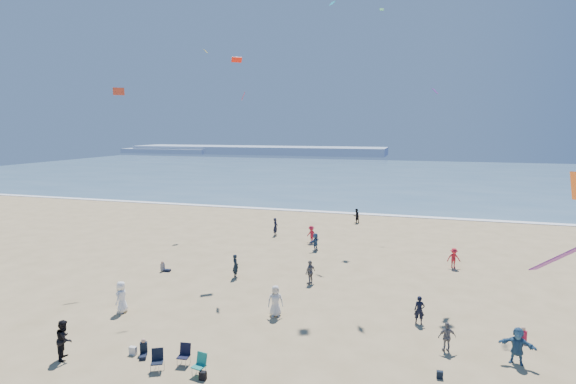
% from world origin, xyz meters
% --- Properties ---
extents(ocean, '(220.00, 100.00, 0.06)m').
position_xyz_m(ocean, '(0.00, 95.00, 0.03)').
color(ocean, '#476B84').
rests_on(ocean, ground).
extents(surf_line, '(220.00, 1.20, 0.08)m').
position_xyz_m(surf_line, '(0.00, 45.00, 0.04)').
color(surf_line, white).
rests_on(surf_line, ground).
extents(headland_far, '(110.00, 20.00, 3.20)m').
position_xyz_m(headland_far, '(-60.00, 170.00, 1.60)').
color(headland_far, '#7A8EA8').
rests_on(headland_far, ground).
extents(headland_near, '(40.00, 14.00, 2.00)m').
position_xyz_m(headland_near, '(-100.00, 165.00, 1.00)').
color(headland_near, '#7A8EA8').
rests_on(headland_near, ground).
extents(standing_flyers, '(31.24, 39.89, 1.93)m').
position_xyz_m(standing_flyers, '(2.04, 17.51, 0.87)').
color(standing_flyers, '#2D4E7C').
rests_on(standing_flyers, ground).
extents(seated_group, '(25.36, 20.15, 0.84)m').
position_xyz_m(seated_group, '(2.76, 6.77, 0.42)').
color(seated_group, silver).
rests_on(seated_group, ground).
extents(chair_cluster, '(2.75, 1.53, 1.00)m').
position_xyz_m(chair_cluster, '(-2.18, 4.59, 0.50)').
color(chair_cluster, black).
rests_on(chair_cluster, ground).
extents(white_tote, '(0.35, 0.20, 0.40)m').
position_xyz_m(white_tote, '(-5.16, 5.27, 0.20)').
color(white_tote, silver).
rests_on(white_tote, ground).
extents(black_backpack, '(0.30, 0.22, 0.38)m').
position_xyz_m(black_backpack, '(-0.82, 4.21, 0.19)').
color(black_backpack, black).
rests_on(black_backpack, ground).
extents(navy_bag, '(0.28, 0.18, 0.34)m').
position_xyz_m(navy_bag, '(9.26, 7.31, 0.17)').
color(navy_bag, black).
rests_on(navy_bag, ground).
extents(kites_aloft, '(39.20, 42.76, 27.74)m').
position_xyz_m(kites_aloft, '(8.97, 14.35, 14.91)').
color(kites_aloft, yellow).
rests_on(kites_aloft, ground).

